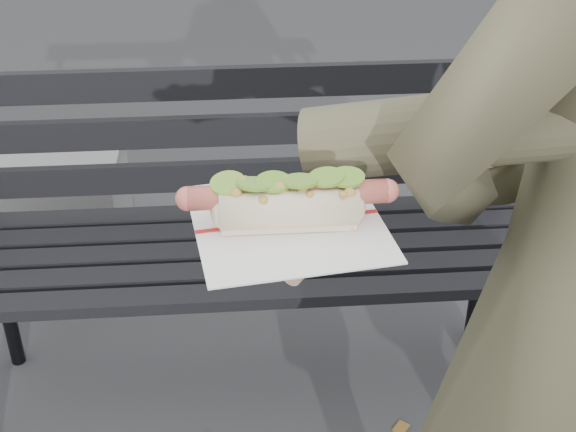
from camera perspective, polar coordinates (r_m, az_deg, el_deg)
name	(u,v)px	position (r m, az deg, el deg)	size (l,w,h in m)	color
park_bench	(237,218)	(2.02, -3.61, -0.13)	(1.50, 0.44, 0.88)	black
held_hotdog	(468,146)	(0.90, 12.66, 4.87)	(0.64, 0.32, 0.20)	#4E4A34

